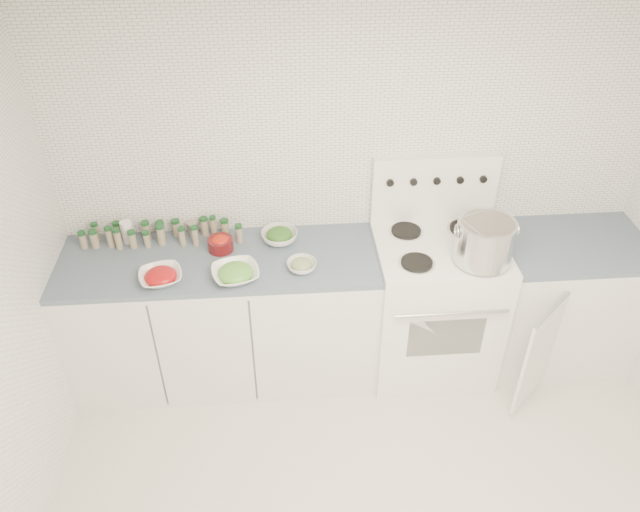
{
  "coord_description": "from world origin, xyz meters",
  "views": [
    {
      "loc": [
        -0.46,
        -1.73,
        3.06
      ],
      "look_at": [
        -0.24,
        1.14,
        0.92
      ],
      "focal_mm": 35.0,
      "sensor_mm": 36.0,
      "label": 1
    }
  ],
  "objects_px": {
    "stove": "(433,301)",
    "stock_pot": "(485,240)",
    "bowl_snowpea": "(235,273)",
    "bowl_tomato": "(161,276)"
  },
  "relations": [
    {
      "from": "stock_pot",
      "to": "bowl_tomato",
      "type": "relative_size",
      "value": 1.22
    },
    {
      "from": "stove",
      "to": "stock_pot",
      "type": "distance_m",
      "value": 0.64
    },
    {
      "from": "bowl_tomato",
      "to": "bowl_snowpea",
      "type": "bearing_deg",
      "value": -1.12
    },
    {
      "from": "stove",
      "to": "stock_pot",
      "type": "height_order",
      "value": "stove"
    },
    {
      "from": "bowl_snowpea",
      "to": "stock_pot",
      "type": "bearing_deg",
      "value": 0.5
    },
    {
      "from": "bowl_tomato",
      "to": "stock_pot",
      "type": "bearing_deg",
      "value": 0.13
    },
    {
      "from": "stove",
      "to": "bowl_tomato",
      "type": "relative_size",
      "value": 4.83
    },
    {
      "from": "stock_pot",
      "to": "bowl_snowpea",
      "type": "distance_m",
      "value": 1.39
    },
    {
      "from": "stove",
      "to": "bowl_snowpea",
      "type": "distance_m",
      "value": 1.29
    },
    {
      "from": "stock_pot",
      "to": "bowl_snowpea",
      "type": "relative_size",
      "value": 1.1
    }
  ]
}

